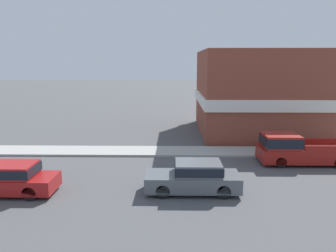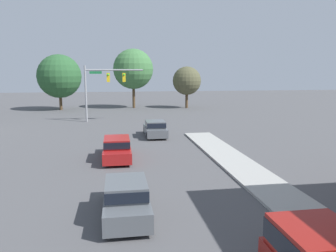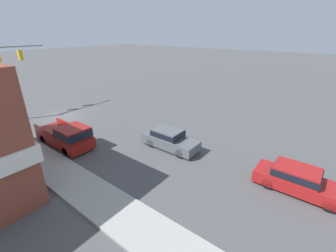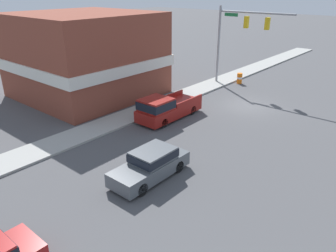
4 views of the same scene
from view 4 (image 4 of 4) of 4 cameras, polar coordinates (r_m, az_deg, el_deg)
The scene contains 7 objects.
ground_plane at distance 28.22m, azimuth 13.55°, elevation 3.41°, with size 200.00×200.00×0.00m, color #4C4C4F.
sidewalk_curb at distance 30.99m, azimuth 4.19°, elevation 5.92°, with size 2.40×60.00×0.14m.
near_signal_assembly at distance 32.68m, azimuth 12.37°, elevation 16.05°, with size 7.43×0.49×7.55m.
car_lead at distance 17.06m, azimuth -2.96°, elevation -6.56°, with size 1.76×4.53×1.52m.
pickup_truck_parked at distance 24.32m, azimuth -0.53°, elevation 3.17°, with size 2.04×5.54×1.86m.
construction_barrel at distance 34.65m, azimuth 12.35°, elevation 8.12°, with size 0.54×0.54×1.07m.
corner_brick_building at distance 30.65m, azimuth -14.08°, elevation 11.79°, with size 11.08×11.19×7.21m.
Camera 4 is at (-11.66, 23.97, 9.25)m, focal length 35.00 mm.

